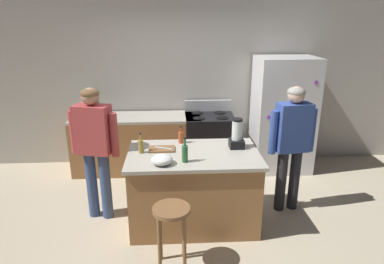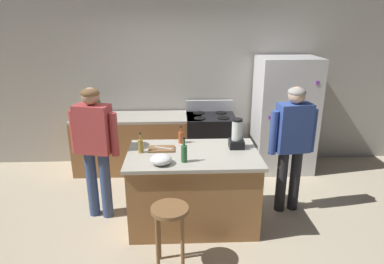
{
  "view_description": "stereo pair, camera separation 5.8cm",
  "coord_description": "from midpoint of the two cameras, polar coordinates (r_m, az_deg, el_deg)",
  "views": [
    {
      "loc": [
        -0.22,
        -3.57,
        2.37
      ],
      "look_at": [
        0.0,
        0.3,
        1.05
      ],
      "focal_mm": 31.75,
      "sensor_mm": 36.0,
      "label": 1
    },
    {
      "loc": [
        -0.17,
        -3.57,
        2.37
      ],
      "look_at": [
        0.0,
        0.3,
        1.05
      ],
      "focal_mm": 31.75,
      "sensor_mm": 36.0,
      "label": 2
    }
  ],
  "objects": [
    {
      "name": "ground_plane",
      "position": [
        4.29,
        -0.16,
        -14.73
      ],
      "size": [
        14.0,
        14.0,
        0.0
      ],
      "primitive_type": "plane",
      "color": "beige"
    },
    {
      "name": "back_wall",
      "position": [
        5.62,
        -1.28,
        8.33
      ],
      "size": [
        8.0,
        0.1,
        2.7
      ],
      "primitive_type": "cube",
      "color": "#BCB7AD",
      "rests_on": "ground_plane"
    },
    {
      "name": "kitchen_island",
      "position": [
        4.06,
        -0.17,
        -9.4
      ],
      "size": [
        1.5,
        0.93,
        0.9
      ],
      "color": "#9E6B3D",
      "rests_on": "ground_plane"
    },
    {
      "name": "back_counter_run",
      "position": [
        5.5,
        -9.42,
        -1.89
      ],
      "size": [
        2.0,
        0.64,
        0.9
      ],
      "color": "#9E6B3D",
      "rests_on": "ground_plane"
    },
    {
      "name": "refrigerator",
      "position": [
        5.55,
        14.72,
        2.81
      ],
      "size": [
        0.9,
        0.73,
        1.8
      ],
      "color": "silver",
      "rests_on": "ground_plane"
    },
    {
      "name": "stove_range",
      "position": [
        5.47,
        2.58,
        -1.66
      ],
      "size": [
        0.76,
        0.65,
        1.08
      ],
      "color": "black",
      "rests_on": "ground_plane"
    },
    {
      "name": "person_by_island_left",
      "position": [
        4.12,
        -16.44,
        -1.64
      ],
      "size": [
        0.59,
        0.31,
        1.63
      ],
      "color": "#384C7A",
      "rests_on": "ground_plane"
    },
    {
      "name": "person_by_sink_right",
      "position": [
        4.29,
        16.06,
        -1.01
      ],
      "size": [
        0.6,
        0.27,
        1.61
      ],
      "color": "#26262B",
      "rests_on": "ground_plane"
    },
    {
      "name": "bar_stool",
      "position": [
        3.35,
        -3.95,
        -14.76
      ],
      "size": [
        0.36,
        0.36,
        0.67
      ],
      "color": "brown",
      "rests_on": "ground_plane"
    },
    {
      "name": "potted_plant",
      "position": [
        5.43,
        -16.61,
        4.18
      ],
      "size": [
        0.2,
        0.2,
        0.3
      ],
      "color": "silver",
      "rests_on": "back_counter_run"
    },
    {
      "name": "blender_appliance",
      "position": [
        4.0,
        7.12,
        -0.59
      ],
      "size": [
        0.17,
        0.17,
        0.36
      ],
      "color": "black",
      "rests_on": "kitchen_island"
    },
    {
      "name": "bottle_cooking_sauce",
      "position": [
        4.14,
        -2.27,
        -0.83
      ],
      "size": [
        0.06,
        0.06,
        0.22
      ],
      "color": "#B24C26",
      "rests_on": "kitchen_island"
    },
    {
      "name": "bottle_vinegar",
      "position": [
        3.89,
        -8.99,
        -2.28
      ],
      "size": [
        0.06,
        0.06,
        0.24
      ],
      "color": "olive",
      "rests_on": "kitchen_island"
    },
    {
      "name": "bottle_olive_oil",
      "position": [
        3.6,
        -1.67,
        -3.55
      ],
      "size": [
        0.07,
        0.07,
        0.28
      ],
      "color": "#2D6638",
      "rests_on": "kitchen_island"
    },
    {
      "name": "mixing_bowl",
      "position": [
        3.58,
        -5.55,
        -4.64
      ],
      "size": [
        0.23,
        0.23,
        0.1
      ],
      "primitive_type": "ellipsoid",
      "color": "white",
      "rests_on": "kitchen_island"
    },
    {
      "name": "cutting_board",
      "position": [
        3.97,
        -5.52,
        -2.87
      ],
      "size": [
        0.3,
        0.2,
        0.02
      ],
      "primitive_type": "cube",
      "color": "brown",
      "rests_on": "kitchen_island"
    },
    {
      "name": "chef_knife",
      "position": [
        3.96,
        -5.23,
        -2.69
      ],
      "size": [
        0.21,
        0.12,
        0.01
      ],
      "primitive_type": "cube",
      "rotation": [
        0.0,
        0.0,
        -0.41
      ],
      "color": "#B7BABF",
      "rests_on": "cutting_board"
    }
  ]
}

